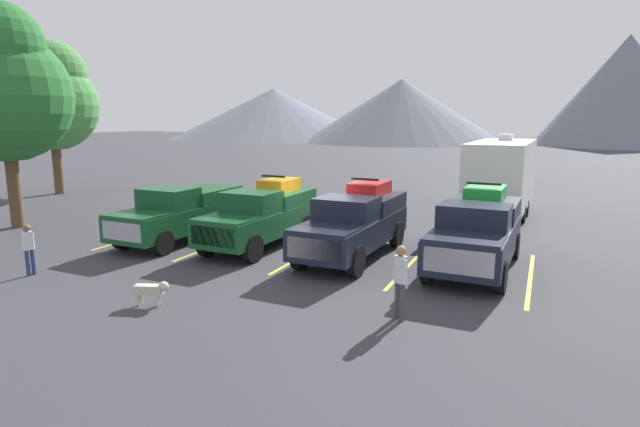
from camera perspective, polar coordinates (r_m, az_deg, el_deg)
The scene contains 17 objects.
ground_plane at distance 18.35m, azimuth -0.23°, elevation -3.78°, with size 240.00×240.00×0.00m, color #38383D.
pickup_truck_a at distance 19.98m, azimuth -15.13°, elevation 0.18°, with size 2.26×5.67×2.05m.
pickup_truck_b at distance 18.49m, azimuth -6.42°, elevation -0.09°, with size 2.21×5.46×2.48m.
pickup_truck_c at distance 17.07m, azimuth 3.96°, elevation -0.87°, with size 2.25×5.86×2.53m.
pickup_truck_d at distance 16.34m, azimuth 17.07°, elevation -1.83°, with size 2.36×5.58×2.57m.
lot_stripe_a at distance 21.51m, azimuth -18.64°, elevation -2.18°, with size 0.12×5.50×0.01m, color gold.
lot_stripe_b at distance 19.35m, azimuth -10.85°, elevation -3.21°, with size 0.12×5.50×0.01m, color gold.
lot_stripe_c at distance 17.63m, azimuth -1.31°, elevation -4.37°, with size 0.12×5.50×0.01m, color gold.
lot_stripe_d at distance 16.50m, azimuth 9.93°, elevation -5.59°, with size 0.12×5.50×0.01m, color gold.
lot_stripe_e at distance 16.08m, azimuth 22.32°, elevation -6.67°, with size 0.12×5.50×0.01m, color gold.
camper_trailer_a at distance 24.92m, azimuth 19.47°, elevation 4.11°, with size 2.71×8.19×3.80m.
person_a at distance 17.20m, azimuth -29.64°, elevation -3.17°, with size 0.22×0.33×1.53m.
person_b at distance 11.85m, azimuth 8.91°, elevation -7.01°, with size 0.33×0.32×1.74m.
dog at distance 13.35m, azimuth -18.10°, elevation -8.02°, with size 0.92×0.48×0.63m.
tree_a at distance 24.69m, azimuth -31.84°, elevation 12.05°, with size 5.27×5.27×9.09m.
tree_b at distance 34.77m, azimuth -27.60°, elevation 11.34°, with size 5.28×5.28×8.96m.
mountain_ridge at distance 96.84m, azimuth 18.70°, elevation 11.26°, with size 145.20×43.72×17.52m.
Camera 1 is at (7.22, -16.24, 4.57)m, focal length 28.81 mm.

